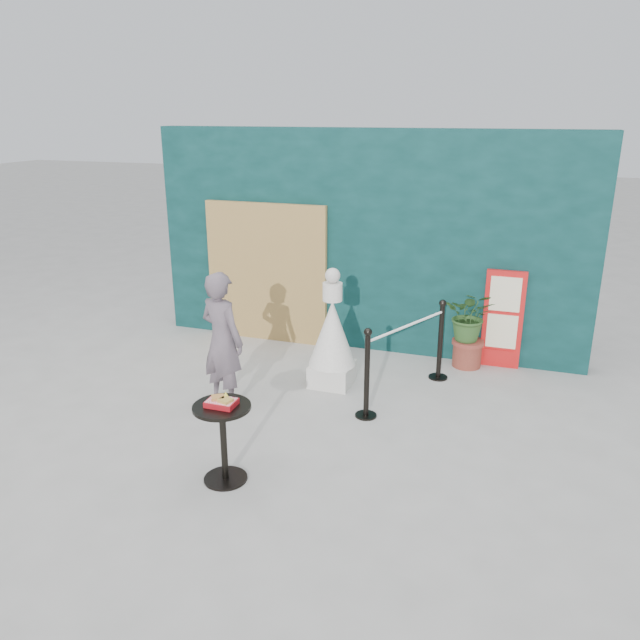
{
  "coord_description": "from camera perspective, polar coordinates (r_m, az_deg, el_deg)",
  "views": [
    {
      "loc": [
        2.11,
        -5.02,
        3.22
      ],
      "look_at": [
        0.0,
        1.2,
        1.0
      ],
      "focal_mm": 35.0,
      "sensor_mm": 36.0,
      "label": 1
    }
  ],
  "objects": [
    {
      "name": "statue",
      "position": [
        7.53,
        1.12,
        -1.68
      ],
      "size": [
        0.57,
        0.57,
        1.47
      ],
      "color": "white",
      "rests_on": "ground"
    },
    {
      "name": "stanchion_barrier",
      "position": [
        7.32,
        7.87,
        -3.37
      ],
      "size": [
        0.84,
        1.54,
        1.03
      ],
      "color": "black",
      "rests_on": "ground"
    },
    {
      "name": "cafe_table",
      "position": [
        5.72,
        -8.86,
        -10.0
      ],
      "size": [
        0.52,
        0.52,
        0.75
      ],
      "color": "black",
      "rests_on": "ground"
    },
    {
      "name": "menu_board",
      "position": [
        8.38,
        16.38,
        0.03
      ],
      "size": [
        0.5,
        0.07,
        1.3
      ],
      "color": "red",
      "rests_on": "ground"
    },
    {
      "name": "woman",
      "position": [
        7.01,
        -8.93,
        -1.87
      ],
      "size": [
        0.67,
        0.55,
        1.58
      ],
      "primitive_type": "imported",
      "rotation": [
        0.0,
        0.0,
        2.8
      ],
      "color": "#665860",
      "rests_on": "ground"
    },
    {
      "name": "planter",
      "position": [
        8.29,
        13.51,
        -0.23
      ],
      "size": [
        0.61,
        0.53,
        1.04
      ],
      "color": "brown",
      "rests_on": "ground"
    },
    {
      "name": "ground",
      "position": [
        6.32,
        -3.57,
        -11.97
      ],
      "size": [
        60.0,
        60.0,
        0.0
      ],
      "primitive_type": "plane",
      "color": "#ADAAA5",
      "rests_on": "ground"
    },
    {
      "name": "food_basket",
      "position": [
        5.59,
        -8.97,
        -7.38
      ],
      "size": [
        0.26,
        0.19,
        0.11
      ],
      "color": "#AB121A",
      "rests_on": "cafe_table"
    },
    {
      "name": "back_wall",
      "position": [
        8.61,
        4.2,
        7.1
      ],
      "size": [
        6.0,
        0.3,
        3.0
      ],
      "primitive_type": "cube",
      "color": "#092928",
      "rests_on": "ground"
    },
    {
      "name": "bamboo_fence",
      "position": [
        8.98,
        -4.92,
        4.29
      ],
      "size": [
        1.8,
        0.08,
        2.0
      ],
      "primitive_type": "cube",
      "color": "tan",
      "rests_on": "ground"
    }
  ]
}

